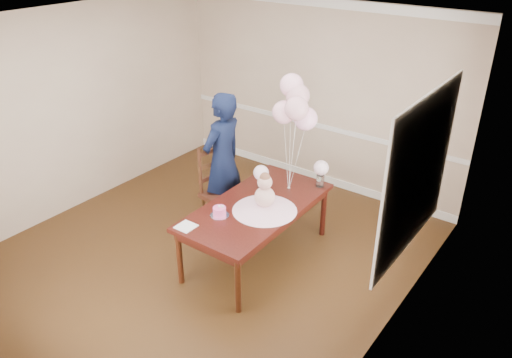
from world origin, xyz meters
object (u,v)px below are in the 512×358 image
at_px(dining_table_top, 257,207).
at_px(dining_chair_seat, 225,195).
at_px(woman, 223,161).
at_px(birthday_cake, 219,211).

bearing_deg(dining_table_top, dining_chair_seat, 159.33).
bearing_deg(dining_chair_seat, woman, 144.11).
bearing_deg(birthday_cake, dining_table_top, 66.71).
relative_size(birthday_cake, woman, 0.08).
height_order(dining_chair_seat, woman, woman).
height_order(dining_table_top, birthday_cake, birthday_cake).
distance_m(dining_table_top, woman, 0.93).
bearing_deg(birthday_cake, dining_chair_seat, 126.06).
bearing_deg(woman, dining_chair_seat, 46.10).
bearing_deg(woman, birthday_cake, 38.78).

